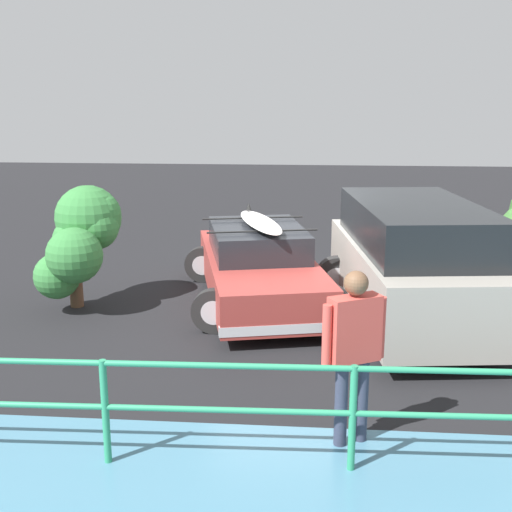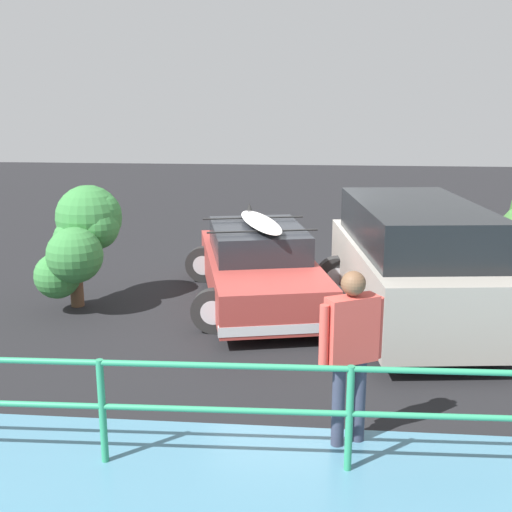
% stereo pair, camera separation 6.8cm
% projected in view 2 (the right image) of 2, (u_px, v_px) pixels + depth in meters
% --- Properties ---
extents(ground_plane, '(44.00, 44.00, 0.02)m').
position_uv_depth(ground_plane, '(285.00, 299.00, 11.05)').
color(ground_plane, black).
rests_on(ground_plane, ground).
extents(sedan_car, '(2.96, 4.65, 1.55)m').
position_uv_depth(sedan_car, '(259.00, 266.00, 10.79)').
color(sedan_car, '#9E3833').
rests_on(sedan_car, ground).
extents(suv_car, '(2.90, 4.57, 1.88)m').
position_uv_depth(suv_car, '(413.00, 263.00, 9.62)').
color(suv_car, '#9E998E').
rests_on(suv_car, ground).
extents(person_bystander, '(0.63, 0.42, 1.80)m').
position_uv_depth(person_bystander, '(351.00, 342.00, 6.22)').
color(person_bystander, '#33384C').
rests_on(person_bystander, ground).
extents(railing_fence, '(9.29, 0.33, 1.05)m').
position_uv_depth(railing_fence, '(101.00, 393.00, 5.97)').
color(railing_fence, '#2D9366').
rests_on(railing_fence, ground).
extents(bush_near_left, '(1.27, 1.66, 1.99)m').
position_uv_depth(bush_near_left, '(82.00, 237.00, 10.36)').
color(bush_near_left, brown).
rests_on(bush_near_left, ground).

